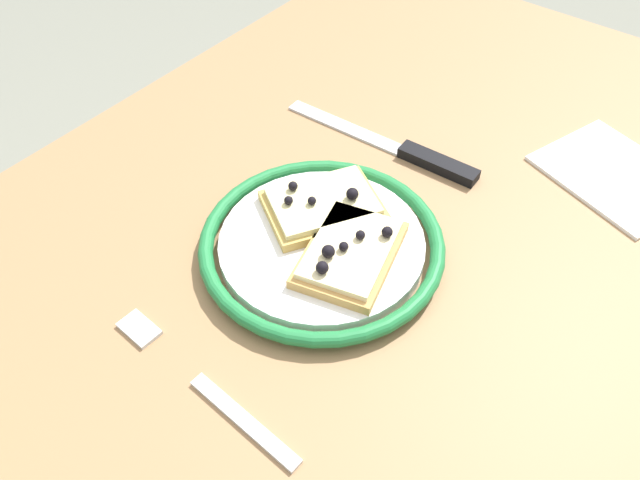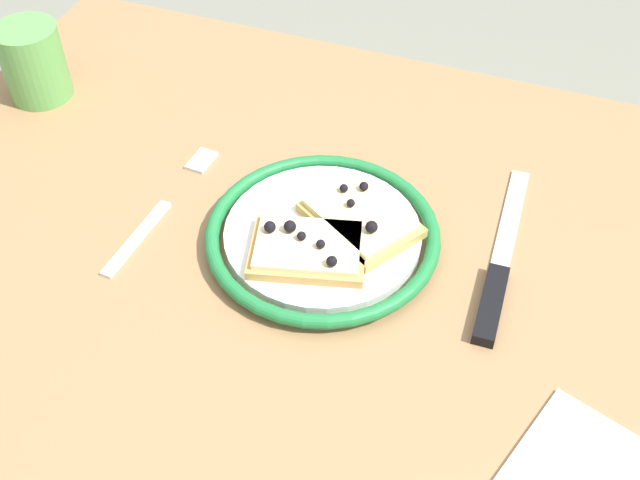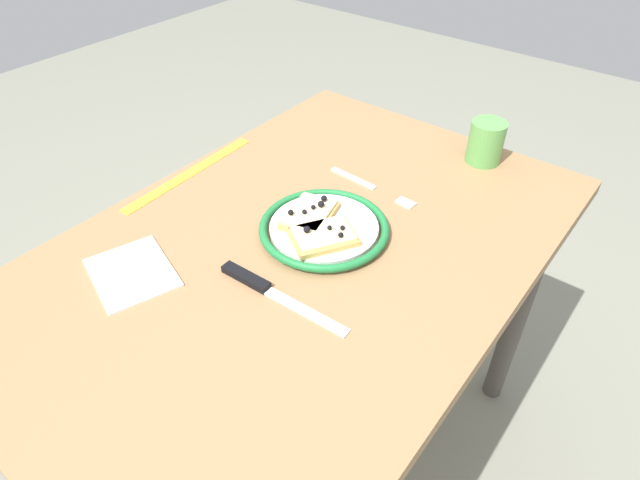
{
  "view_description": "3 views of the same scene",
  "coord_description": "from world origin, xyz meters",
  "px_view_note": "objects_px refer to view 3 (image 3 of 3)",
  "views": [
    {
      "loc": [
        -0.37,
        -0.23,
        1.15
      ],
      "look_at": [
        -0.05,
        0.01,
        0.72
      ],
      "focal_mm": 35.74,
      "sensor_mm": 36.0,
      "label": 1
    },
    {
      "loc": [
        0.14,
        -0.49,
        1.26
      ],
      "look_at": [
        -0.04,
        -0.01,
        0.73
      ],
      "focal_mm": 44.28,
      "sensor_mm": 36.0,
      "label": 2
    },
    {
      "loc": [
        0.54,
        0.47,
        1.3
      ],
      "look_at": [
        -0.02,
        0.03,
        0.71
      ],
      "focal_mm": 30.2,
      "sensor_mm": 36.0,
      "label": 3
    }
  ],
  "objects_px": {
    "plate": "(324,228)",
    "measuring_tape": "(190,173)",
    "knife": "(262,286)",
    "pizza_slice_far": "(310,214)",
    "cup": "(486,142)",
    "napkin": "(132,273)",
    "pizza_slice_near": "(323,236)",
    "fork": "(372,187)",
    "dining_table": "(302,284)"
  },
  "relations": [
    {
      "from": "dining_table",
      "to": "napkin",
      "type": "height_order",
      "value": "napkin"
    },
    {
      "from": "knife",
      "to": "measuring_tape",
      "type": "distance_m",
      "value": 0.38
    },
    {
      "from": "knife",
      "to": "napkin",
      "type": "xyz_separation_m",
      "value": [
        0.11,
        -0.19,
        -0.0
      ]
    },
    {
      "from": "cup",
      "to": "napkin",
      "type": "distance_m",
      "value": 0.74
    },
    {
      "from": "pizza_slice_far",
      "to": "cup",
      "type": "distance_m",
      "value": 0.43
    },
    {
      "from": "knife",
      "to": "fork",
      "type": "relative_size",
      "value": 1.19
    },
    {
      "from": "dining_table",
      "to": "napkin",
      "type": "relative_size",
      "value": 7.2
    },
    {
      "from": "dining_table",
      "to": "measuring_tape",
      "type": "xyz_separation_m",
      "value": [
        -0.03,
        -0.32,
        0.1
      ]
    },
    {
      "from": "pizza_slice_near",
      "to": "cup",
      "type": "xyz_separation_m",
      "value": [
        -0.43,
        0.09,
        0.02
      ]
    },
    {
      "from": "pizza_slice_near",
      "to": "fork",
      "type": "bearing_deg",
      "value": -170.42
    },
    {
      "from": "cup",
      "to": "measuring_tape",
      "type": "distance_m",
      "value": 0.62
    },
    {
      "from": "pizza_slice_far",
      "to": "napkin",
      "type": "xyz_separation_m",
      "value": [
        0.28,
        -0.15,
        -0.02
      ]
    },
    {
      "from": "knife",
      "to": "cup",
      "type": "distance_m",
      "value": 0.58
    },
    {
      "from": "plate",
      "to": "cup",
      "type": "bearing_deg",
      "value": 164.03
    },
    {
      "from": "measuring_tape",
      "to": "napkin",
      "type": "relative_size",
      "value": 2.3
    },
    {
      "from": "napkin",
      "to": "plate",
      "type": "bearing_deg",
      "value": 146.74
    },
    {
      "from": "plate",
      "to": "pizza_slice_near",
      "type": "xyz_separation_m",
      "value": [
        0.03,
        0.02,
        0.01
      ]
    },
    {
      "from": "dining_table",
      "to": "measuring_tape",
      "type": "bearing_deg",
      "value": -95.71
    },
    {
      "from": "pizza_slice_near",
      "to": "fork",
      "type": "height_order",
      "value": "pizza_slice_near"
    },
    {
      "from": "knife",
      "to": "measuring_tape",
      "type": "relative_size",
      "value": 0.71
    },
    {
      "from": "pizza_slice_far",
      "to": "measuring_tape",
      "type": "bearing_deg",
      "value": -86.43
    },
    {
      "from": "pizza_slice_far",
      "to": "plate",
      "type": "bearing_deg",
      "value": 85.59
    },
    {
      "from": "plate",
      "to": "napkin",
      "type": "bearing_deg",
      "value": -33.26
    },
    {
      "from": "dining_table",
      "to": "pizza_slice_far",
      "type": "bearing_deg",
      "value": -157.6
    },
    {
      "from": "plate",
      "to": "pizza_slice_far",
      "type": "xyz_separation_m",
      "value": [
        -0.0,
        -0.03,
        0.01
      ]
    },
    {
      "from": "pizza_slice_far",
      "to": "measuring_tape",
      "type": "height_order",
      "value": "pizza_slice_far"
    },
    {
      "from": "plate",
      "to": "cup",
      "type": "xyz_separation_m",
      "value": [
        -0.4,
        0.11,
        0.03
      ]
    },
    {
      "from": "napkin",
      "to": "cup",
      "type": "bearing_deg",
      "value": 156.39
    },
    {
      "from": "fork",
      "to": "napkin",
      "type": "distance_m",
      "value": 0.48
    },
    {
      "from": "fork",
      "to": "plate",
      "type": "bearing_deg",
      "value": 3.87
    },
    {
      "from": "knife",
      "to": "measuring_tape",
      "type": "xyz_separation_m",
      "value": [
        -0.15,
        -0.34,
        -0.0
      ]
    },
    {
      "from": "fork",
      "to": "napkin",
      "type": "xyz_separation_m",
      "value": [
        0.45,
        -0.17,
        -0.0
      ]
    },
    {
      "from": "knife",
      "to": "measuring_tape",
      "type": "bearing_deg",
      "value": -114.21
    },
    {
      "from": "fork",
      "to": "cup",
      "type": "relative_size",
      "value": 2.26
    },
    {
      "from": "napkin",
      "to": "pizza_slice_far",
      "type": "bearing_deg",
      "value": 152.16
    },
    {
      "from": "plate",
      "to": "measuring_tape",
      "type": "xyz_separation_m",
      "value": [
        0.02,
        -0.34,
        -0.01
      ]
    },
    {
      "from": "pizza_slice_far",
      "to": "napkin",
      "type": "height_order",
      "value": "pizza_slice_far"
    },
    {
      "from": "dining_table",
      "to": "pizza_slice_near",
      "type": "relative_size",
      "value": 7.96
    },
    {
      "from": "fork",
      "to": "pizza_slice_far",
      "type": "bearing_deg",
      "value": -7.56
    },
    {
      "from": "cup",
      "to": "pizza_slice_near",
      "type": "bearing_deg",
      "value": -12.05
    },
    {
      "from": "plate",
      "to": "knife",
      "type": "relative_size",
      "value": 0.96
    },
    {
      "from": "pizza_slice_far",
      "to": "fork",
      "type": "distance_m",
      "value": 0.17
    },
    {
      "from": "pizza_slice_far",
      "to": "knife",
      "type": "xyz_separation_m",
      "value": [
        0.17,
        0.04,
        -0.02
      ]
    },
    {
      "from": "plate",
      "to": "fork",
      "type": "height_order",
      "value": "plate"
    },
    {
      "from": "dining_table",
      "to": "measuring_tape",
      "type": "distance_m",
      "value": 0.34
    },
    {
      "from": "pizza_slice_near",
      "to": "cup",
      "type": "distance_m",
      "value": 0.44
    },
    {
      "from": "pizza_slice_far",
      "to": "fork",
      "type": "relative_size",
      "value": 0.61
    },
    {
      "from": "knife",
      "to": "napkin",
      "type": "relative_size",
      "value": 1.64
    },
    {
      "from": "dining_table",
      "to": "pizza_slice_far",
      "type": "relative_size",
      "value": 8.52
    },
    {
      "from": "plate",
      "to": "napkin",
      "type": "xyz_separation_m",
      "value": [
        0.28,
        -0.18,
        -0.01
      ]
    }
  ]
}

